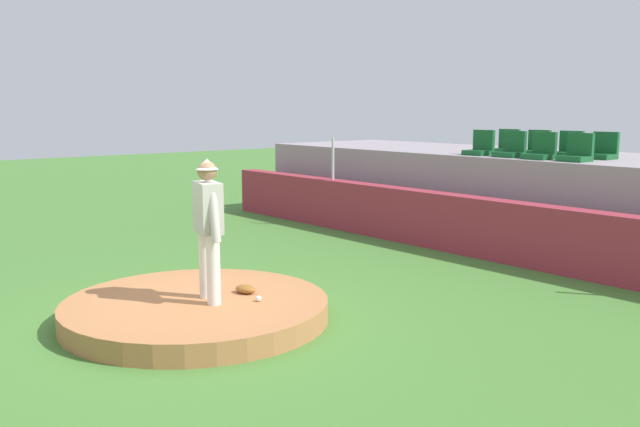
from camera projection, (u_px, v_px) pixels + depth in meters
The scene contains 16 objects.
ground_plane at pixel (197, 320), 8.69m from camera, with size 60.00×60.00×0.00m, color #467B31.
pitchers_mound at pixel (196, 310), 8.67m from camera, with size 3.35×3.35×0.27m, color #AF7143.
pitcher at pixel (208, 219), 8.44m from camera, with size 0.79×0.38×1.79m.
baseball at pixel (259, 298), 8.56m from camera, with size 0.07×0.07×0.07m, color white.
fielding_glove at pixel (245, 289), 8.94m from camera, with size 0.30×0.20×0.11m, color brown.
brick_barrier at pixel (482, 228), 12.32m from camera, with size 15.01×0.40×1.07m, color #992D3B.
fence_post_left at pixel (333, 159), 15.28m from camera, with size 0.06×0.06×0.94m, color silver.
bleacher_platform at pixel (559, 198), 13.87m from camera, with size 14.59×3.60×1.73m, color gray.
stadium_chair_0 at pixel (480, 147), 13.73m from camera, with size 0.48×0.44×0.50m.
stadium_chair_1 at pixel (511, 149), 13.17m from camera, with size 0.48×0.44×0.50m.
stadium_chair_2 at pixel (541, 151), 12.63m from camera, with size 0.48×0.44×0.50m.
stadium_chair_3 at pixel (577, 153), 12.10m from camera, with size 0.48×0.44×0.50m.
stadium_chair_4 at pixel (506, 146), 14.28m from camera, with size 0.48×0.44×0.50m.
stadium_chair_5 at pixel (536, 147), 13.72m from camera, with size 0.48×0.44×0.50m.
stadium_chair_6 at pixel (568, 149), 13.18m from camera, with size 0.48×0.44×0.50m.
stadium_chair_7 at pixel (603, 151), 12.67m from camera, with size 0.48×0.44×0.50m.
Camera 1 is at (7.44, -4.16, 2.67)m, focal length 38.39 mm.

